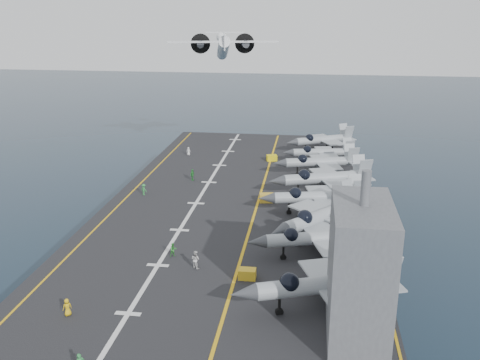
# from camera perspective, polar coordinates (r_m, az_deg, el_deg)

# --- Properties ---
(ground) EXTENTS (500.00, 500.00, 0.00)m
(ground) POSITION_cam_1_polar(r_m,az_deg,el_deg) (82.17, -0.38, -9.52)
(ground) COLOR #142135
(ground) RESTS_ON ground
(hull) EXTENTS (36.00, 90.00, 10.00)m
(hull) POSITION_cam_1_polar(r_m,az_deg,el_deg) (79.99, -0.39, -6.34)
(hull) COLOR #56595E
(hull) RESTS_ON ground
(flight_deck) EXTENTS (38.00, 92.00, 0.40)m
(flight_deck) POSITION_cam_1_polar(r_m,az_deg,el_deg) (77.99, -0.40, -2.86)
(flight_deck) COLOR black
(flight_deck) RESTS_ON hull
(foul_line) EXTENTS (0.35, 90.00, 0.02)m
(foul_line) POSITION_cam_1_polar(r_m,az_deg,el_deg) (77.56, 1.80, -2.81)
(foul_line) COLOR gold
(foul_line) RESTS_ON flight_deck
(landing_centerline) EXTENTS (0.50, 90.00, 0.02)m
(landing_centerline) POSITION_cam_1_polar(r_m,az_deg,el_deg) (78.94, -4.72, -2.49)
(landing_centerline) COLOR silver
(landing_centerline) RESTS_ON flight_deck
(deck_edge_port) EXTENTS (0.25, 90.00, 0.02)m
(deck_edge_port) POSITION_cam_1_polar(r_m,az_deg,el_deg) (81.94, -12.26, -2.07)
(deck_edge_port) COLOR gold
(deck_edge_port) RESTS_ON flight_deck
(deck_edge_stbd) EXTENTS (0.25, 90.00, 0.02)m
(deck_edge_stbd) POSITION_cam_1_polar(r_m,az_deg,el_deg) (77.62, 13.27, -3.29)
(deck_edge_stbd) COLOR gold
(deck_edge_stbd) RESTS_ON flight_deck
(island_superstructure) EXTENTS (5.00, 10.00, 15.00)m
(island_superstructure) POSITION_cam_1_polar(r_m,az_deg,el_deg) (46.88, 12.73, -7.82)
(island_superstructure) COLOR #56595E
(island_superstructure) RESTS_ON flight_deck
(fighter_jet_1) EXTENTS (18.84, 15.60, 5.60)m
(fighter_jet_1) POSITION_cam_1_polar(r_m,az_deg,el_deg) (51.82, 9.12, -10.80)
(fighter_jet_1) COLOR gray
(fighter_jet_1) RESTS_ON flight_deck
(fighter_jet_2) EXTENTS (16.92, 13.67, 5.10)m
(fighter_jet_2) POSITION_cam_1_polar(r_m,az_deg,el_deg) (62.01, 8.37, -5.99)
(fighter_jet_2) COLOR #9BA2AA
(fighter_jet_2) RESTS_ON flight_deck
(fighter_jet_3) EXTENTS (19.17, 19.60, 5.72)m
(fighter_jet_3) POSITION_cam_1_polar(r_m,az_deg,el_deg) (67.83, 9.00, -3.60)
(fighter_jet_3) COLOR gray
(fighter_jet_3) RESTS_ON flight_deck
(fighter_jet_4) EXTENTS (16.68, 12.92, 5.16)m
(fighter_jet_4) POSITION_cam_1_polar(r_m,az_deg,el_deg) (74.97, 8.40, -1.67)
(fighter_jet_4) COLOR #A0AAB1
(fighter_jet_4) RESTS_ON flight_deck
(fighter_jet_5) EXTENTS (18.68, 15.46, 5.56)m
(fighter_jet_5) POSITION_cam_1_polar(r_m,az_deg,el_deg) (82.84, 9.18, 0.35)
(fighter_jet_5) COLOR gray
(fighter_jet_5) RESTS_ON flight_deck
(fighter_jet_6) EXTENTS (16.55, 13.05, 5.07)m
(fighter_jet_6) POSITION_cam_1_polar(r_m,az_deg,el_deg) (92.12, 8.63, 2.02)
(fighter_jet_6) COLOR #A2ABB3
(fighter_jet_6) RESTS_ON flight_deck
(fighter_jet_7) EXTENTS (14.36, 10.86, 4.52)m
(fighter_jet_7) POSITION_cam_1_polar(r_m,az_deg,el_deg) (99.36, 8.82, 3.03)
(fighter_jet_7) COLOR gray
(fighter_jet_7) RESTS_ON flight_deck
(fighter_jet_8) EXTENTS (16.99, 15.04, 4.93)m
(fighter_jet_8) POSITION_cam_1_polar(r_m,az_deg,el_deg) (108.15, 8.89, 4.36)
(fighter_jet_8) COLOR #929AA1
(fighter_jet_8) RESTS_ON flight_deck
(tow_cart_a) EXTENTS (1.85, 1.20, 1.11)m
(tow_cart_a) POSITION_cam_1_polar(r_m,az_deg,el_deg) (57.57, 0.77, -9.98)
(tow_cart_a) COLOR gold
(tow_cart_a) RESTS_ON flight_deck
(tow_cart_b) EXTENTS (2.27, 1.67, 1.24)m
(tow_cart_b) POSITION_cam_1_polar(r_m,az_deg,el_deg) (79.20, 2.85, -1.91)
(tow_cart_b) COLOR gold
(tow_cart_b) RESTS_ON flight_deck
(tow_cart_c) EXTENTS (2.13, 1.68, 1.12)m
(tow_cart_c) POSITION_cam_1_polar(r_m,az_deg,el_deg) (100.46, 3.41, 2.37)
(tow_cart_c) COLOR yellow
(tow_cart_c) RESTS_ON flight_deck
(crew_0) EXTENTS (1.22, 1.20, 1.71)m
(crew_0) POSITION_cam_1_polar(r_m,az_deg,el_deg) (53.73, -17.95, -12.78)
(crew_0) COLOR gold
(crew_0) RESTS_ON flight_deck
(crew_2) EXTENTS (1.18, 1.12, 1.64)m
(crew_2) POSITION_cam_1_polar(r_m,az_deg,el_deg) (62.71, -7.13, -7.40)
(crew_2) COLOR green
(crew_2) RESTS_ON flight_deck
(crew_3) EXTENTS (1.26, 1.13, 1.75)m
(crew_3) POSITION_cam_1_polar(r_m,az_deg,el_deg) (83.24, -10.21, -1.00)
(crew_3) COLOR #2C873D
(crew_3) RESTS_ON flight_deck
(crew_4) EXTENTS (1.09, 1.34, 1.92)m
(crew_4) POSITION_cam_1_polar(r_m,az_deg,el_deg) (89.15, -5.10, 0.56)
(crew_4) COLOR #268C33
(crew_4) RESTS_ON flight_deck
(crew_5) EXTENTS (0.97, 0.67, 1.59)m
(crew_5) POSITION_cam_1_polar(r_m,az_deg,el_deg) (104.57, -5.52, 3.08)
(crew_5) COLOR white
(crew_5) RESTS_ON flight_deck
(crew_7) EXTENTS (1.47, 1.31, 2.05)m
(crew_7) POSITION_cam_1_polar(r_m,az_deg,el_deg) (59.73, -4.77, -8.45)
(crew_7) COLOR silver
(crew_7) RESTS_ON flight_deck
(transport_plane) EXTENTS (27.97, 21.80, 5.91)m
(transport_plane) POSITION_cam_1_polar(r_m,az_deg,el_deg) (124.76, -1.81, 13.85)
(transport_plane) COLOR silver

